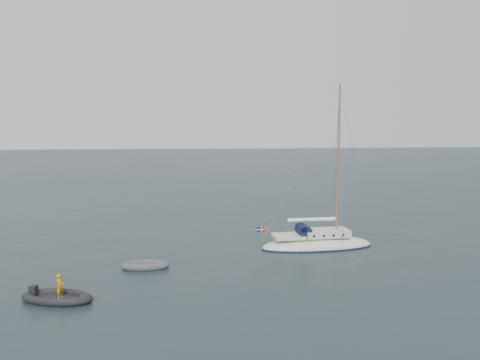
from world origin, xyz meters
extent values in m
plane|color=black|center=(0.00, 0.00, 0.00)|extent=(300.00, 300.00, 0.00)
ellipsoid|color=beige|center=(3.28, 2.46, 0.14)|extent=(8.23, 2.56, 1.37)
cube|color=beige|center=(3.92, 2.46, 1.08)|extent=(3.29, 1.74, 0.50)
cube|color=beige|center=(1.09, 2.46, 0.93)|extent=(2.20, 1.74, 0.23)
cylinder|color=#0F1836|center=(2.23, 2.46, 1.33)|extent=(0.88, 1.51, 0.88)
cube|color=#0F1836|center=(2.05, 2.46, 1.51)|extent=(0.41, 1.51, 0.37)
cylinder|color=brown|center=(4.75, 2.46, 6.31)|extent=(0.14, 0.14, 10.98)
cylinder|color=brown|center=(4.75, 2.46, 6.86)|extent=(0.05, 2.01, 0.05)
cylinder|color=brown|center=(2.82, 2.46, 2.06)|extent=(3.84, 0.09, 0.09)
cylinder|color=white|center=(2.82, 2.46, 2.10)|extent=(3.57, 0.26, 0.26)
cylinder|color=gray|center=(-0.38, 2.46, 1.33)|extent=(0.04, 2.01, 0.04)
torus|color=#FD3F11|center=(-0.42, 3.01, 1.33)|extent=(0.49, 0.09, 0.49)
cylinder|color=brown|center=(-0.70, 2.46, 1.23)|extent=(0.03, 0.03, 0.82)
cube|color=navy|center=(-0.97, 2.46, 1.51)|extent=(0.55, 0.02, 0.35)
cube|color=yellow|center=(-0.97, 2.46, 1.51)|extent=(0.57, 0.03, 0.08)
cube|color=yellow|center=(-0.87, 2.46, 1.51)|extent=(0.08, 0.03, 0.37)
cylinder|color=black|center=(2.73, 3.34, 1.08)|extent=(0.16, 0.05, 0.16)
cylinder|color=black|center=(2.73, 1.58, 1.08)|extent=(0.16, 0.05, 0.16)
cylinder|color=black|center=(3.46, 3.34, 1.08)|extent=(0.16, 0.05, 0.16)
cylinder|color=black|center=(3.46, 1.58, 1.08)|extent=(0.16, 0.05, 0.16)
cylinder|color=black|center=(4.20, 3.34, 1.08)|extent=(0.16, 0.05, 0.16)
cylinder|color=black|center=(4.20, 1.58, 1.08)|extent=(0.16, 0.05, 0.16)
cylinder|color=black|center=(4.93, 3.34, 1.08)|extent=(0.16, 0.05, 0.16)
cylinder|color=black|center=(4.93, 1.58, 1.08)|extent=(0.16, 0.05, 0.16)
cube|color=#4C4C51|center=(-8.74, -1.23, 0.13)|extent=(1.81, 0.75, 0.11)
cube|color=black|center=(-12.70, -6.31, 0.14)|extent=(2.38, 0.99, 0.12)
cube|color=black|center=(-14.00, -6.31, 0.45)|extent=(0.35, 0.35, 0.60)
imported|color=orange|center=(-12.51, -6.31, 0.80)|extent=(0.32, 0.47, 1.24)
camera|label=1|loc=(-5.95, -30.05, 8.87)|focal=35.00mm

